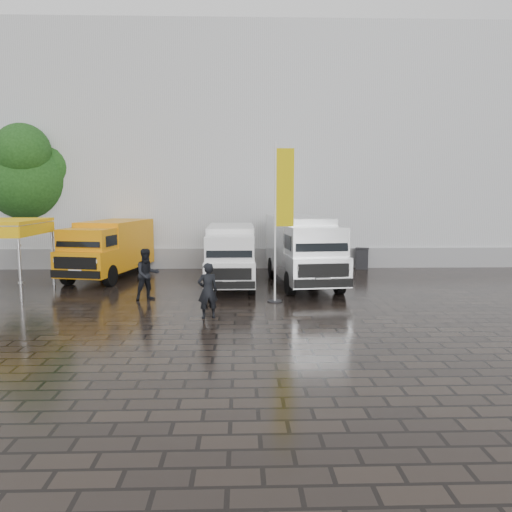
% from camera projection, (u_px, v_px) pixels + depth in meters
% --- Properties ---
extents(ground, '(120.00, 120.00, 0.00)m').
position_uv_depth(ground, '(277.00, 303.00, 17.13)').
color(ground, black).
rests_on(ground, ground).
extents(exhibition_hall, '(44.00, 16.00, 12.00)m').
position_uv_depth(exhibition_hall, '(290.00, 158.00, 32.30)').
color(exhibition_hall, silver).
rests_on(exhibition_hall, ground).
extents(hall_plinth, '(44.00, 0.15, 1.00)m').
position_uv_depth(hall_plinth, '(305.00, 258.00, 25.01)').
color(hall_plinth, gray).
rests_on(hall_plinth, ground).
extents(van_yellow, '(3.16, 5.75, 2.51)m').
position_uv_depth(van_yellow, '(108.00, 250.00, 21.86)').
color(van_yellow, orange).
rests_on(van_yellow, ground).
extents(van_white, '(1.86, 5.54, 2.40)m').
position_uv_depth(van_white, '(231.00, 257.00, 20.11)').
color(van_white, white).
rests_on(van_white, ground).
extents(van_silver, '(2.76, 6.56, 2.76)m').
position_uv_depth(van_silver, '(303.00, 251.00, 20.37)').
color(van_silver, silver).
rests_on(van_silver, ground).
extents(flagpole, '(0.88, 0.50, 5.45)m').
position_uv_depth(flagpole, '(281.00, 213.00, 16.92)').
color(flagpole, black).
rests_on(flagpole, ground).
extents(tree, '(4.05, 4.12, 7.28)m').
position_uv_depth(tree, '(26.00, 174.00, 24.77)').
color(tree, black).
rests_on(tree, ground).
extents(wheelie_bin, '(0.79, 0.79, 1.06)m').
position_uv_depth(wheelie_bin, '(362.00, 258.00, 24.73)').
color(wheelie_bin, black).
rests_on(wheelie_bin, ground).
extents(person_front, '(0.71, 0.57, 1.69)m').
position_uv_depth(person_front, '(208.00, 291.00, 14.93)').
color(person_front, black).
rests_on(person_front, ground).
extents(person_tent, '(1.11, 1.03, 1.81)m').
position_uv_depth(person_tent, '(147.00, 274.00, 17.51)').
color(person_tent, black).
rests_on(person_tent, ground).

